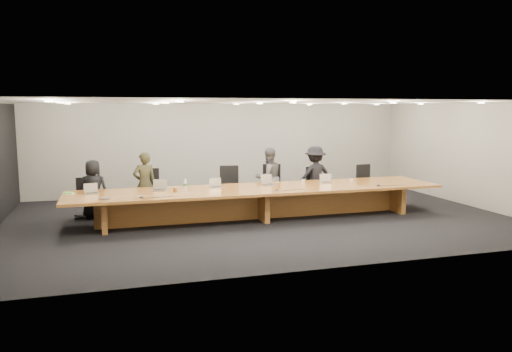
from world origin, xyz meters
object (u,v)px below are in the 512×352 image
Objects in this scene: person_c at (269,178)px; chair_far_right at (368,183)px; laptop_c at (216,183)px; av_box at (105,198)px; chair_mid_left at (230,188)px; laptop_d at (270,180)px; conference_table at (260,197)px; laptop_e at (326,178)px; person_d at (315,176)px; mic_right at (378,185)px; amber_mug at (175,190)px; laptop_a at (92,188)px; person_b at (145,184)px; water_bottle at (185,185)px; chair_mid_right at (273,185)px; chair_left at (150,191)px; chair_right at (317,186)px; paper_cup_near at (303,182)px; chair_far_left at (85,198)px; paper_cup_far at (351,180)px; person_a at (93,189)px; laptop_b at (159,185)px; mic_left at (141,197)px.

chair_far_right is at bearing 165.97° from person_c.
av_box is at bearing -164.17° from laptop_c.
laptop_d is (0.82, -0.83, 0.30)m from chair_mid_left.
laptop_e is (1.88, 0.28, 0.35)m from conference_table.
mic_right is at bearing 112.76° from person_d.
amber_mug is at bearing -133.56° from chair_mid_left.
laptop_c is at bearing 38.79° from av_box.
person_b is at bearing 23.82° from laptop_a.
water_bottle is (-3.65, -0.05, 0.00)m from laptop_e.
chair_left is at bearing -167.47° from chair_mid_right.
amber_mug is (-4.07, -1.21, 0.26)m from chair_right.
paper_cup_near is (0.50, -0.96, 0.22)m from chair_mid_right.
conference_table is at bearing -22.73° from chair_left.
chair_far_left reaches higher than laptop_a.
chair_far_right is 7.91× the size of mic_right.
paper_cup_far is (5.08, -1.02, 0.21)m from chair_left.
person_a is 17.07× the size of paper_cup_far.
chair_left is at bearing 168.66° from paper_cup_far.
chair_far_left is at bearing 146.75° from amber_mug.
laptop_c is at bearing -26.89° from chair_left.
chair_far_right is at bearing -5.64° from laptop_a.
av_box is (-4.35, -1.84, 0.18)m from chair_mid_right.
laptop_b is at bearing 173.32° from conference_table.
person_a reaches higher than laptop_a.
person_a is 4.12× the size of laptop_d.
person_a is 4.49m from person_c.
laptop_e reaches higher than paper_cup_far.
person_a is 12.26× the size of mic_left.
mic_left is at bearing -156.95° from laptop_e.
laptop_b is (-4.40, -0.89, 0.34)m from chair_right.
chair_mid_left is 14.18× the size of paper_cup_far.
chair_far_left is at bearing 123.31° from mic_left.
paper_cup_near is (3.91, -0.83, 0.01)m from person_b.
person_d reaches higher than chair_mid_left.
amber_mug is 1.16× the size of paper_cup_far.
person_b is 1.95m from av_box.
chair_mid_right is 8.50× the size of mic_right.
laptop_d is 0.92m from paper_cup_near.
chair_mid_left is 12.25× the size of amber_mug.
person_b is (-6.22, 0.00, 0.25)m from chair_far_right.
laptop_c is (-0.53, -0.79, 0.27)m from chair_mid_left.
conference_table is at bearing 14.72° from laptop_b.
conference_table is 1.24m from chair_mid_left.
laptop_b is at bearing 5.62° from person_c.
chair_left is at bearing 118.57° from laptop_b.
conference_table is 7.74× the size of chair_mid_right.
person_b is at bearing -147.37° from chair_left.
chair_mid_left is 2.18m from person_b.
laptop_d is at bearing -101.16° from chair_mid_right.
paper_cup_near is at bearing 2.68° from water_bottle.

